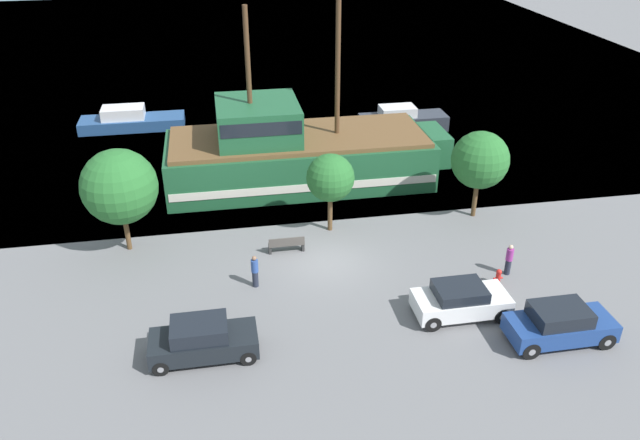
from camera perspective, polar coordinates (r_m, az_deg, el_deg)
name	(u,v)px	position (r m, az deg, el deg)	size (l,w,h in m)	color
ground_plane	(327,262)	(29.62, 0.68, -3.87)	(160.00, 160.00, 0.00)	slate
water_surface	(252,47)	(70.51, -6.20, 15.44)	(80.00, 80.00, 0.00)	slate
pirate_ship	(295,153)	(36.88, -2.28, 6.18)	(16.60, 6.05, 11.56)	#1E5633
moored_boat_dockside	(130,120)	(47.79, -16.94, 8.71)	(7.40, 2.32, 1.63)	navy
moored_boat_outer	(402,120)	(45.89, 7.52, 9.01)	(6.24, 2.08, 1.76)	#2D333D
parked_car_curb_front	(461,300)	(26.47, 12.74, -7.19)	(3.90, 1.83, 1.45)	white
parked_car_curb_mid	(203,340)	(24.21, -10.68, -10.73)	(4.04, 1.77, 1.56)	black
parked_car_curb_rear	(560,324)	(26.20, 21.08, -8.90)	(4.12, 1.79, 1.59)	navy
fire_hydrant	(498,276)	(28.98, 15.99, -4.97)	(0.42, 0.25, 0.76)	red
bench_promenade_east	(286,244)	(30.21, -3.08, -2.22)	(1.73, 0.45, 0.85)	#4C4742
pedestrian_walking_near	(255,271)	(27.68, -5.97, -4.68)	(0.32, 0.32, 1.56)	#232838
pedestrian_walking_far	(509,260)	(29.64, 16.89, -3.48)	(0.32, 0.32, 1.53)	#232838
tree_row_east	(119,187)	(30.54, -17.87, 2.91)	(3.57, 3.57, 5.16)	brown
tree_row_mideast	(330,178)	(30.97, 0.96, 3.87)	(2.41, 2.41, 4.16)	brown
tree_row_midwest	(480,160)	(33.31, 14.43, 5.32)	(2.99, 2.99, 4.74)	brown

